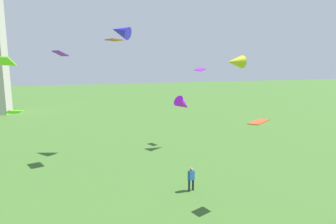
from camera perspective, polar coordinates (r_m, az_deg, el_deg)
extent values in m
cylinder|color=#1E2333|center=(22.68, 4.74, -13.47)|extent=(0.16, 0.16, 0.84)
cylinder|color=#1E2333|center=(22.44, 4.01, -13.73)|extent=(0.16, 0.16, 0.84)
cube|color=#235693|center=(22.27, 4.41, -11.81)|extent=(0.52, 0.42, 0.67)
sphere|color=#A37556|center=(22.11, 4.42, -10.71)|extent=(0.25, 0.25, 0.25)
cube|color=purple|center=(34.21, 6.04, 8.00)|extent=(1.16, 1.36, 0.41)
cone|color=gold|center=(16.84, 12.54, 9.22)|extent=(1.13, 0.91, 0.71)
cube|color=#5CE219|center=(30.76, -27.08, 0.01)|extent=(1.58, 1.50, 0.58)
cone|color=#302AD2|center=(31.71, -9.00, 14.80)|extent=(2.49, 2.35, 1.76)
cube|color=#7FE52A|center=(27.42, -28.42, 8.45)|extent=(1.45, 1.81, 0.78)
cube|color=purple|center=(21.28, -19.65, 10.37)|extent=(1.11, 1.27, 0.37)
cone|color=#AA15E3|center=(32.28, 2.89, 1.46)|extent=(2.41, 1.99, 1.94)
cube|color=#CC5023|center=(19.60, 16.73, -1.78)|extent=(1.38, 1.18, 0.32)
cube|color=#C95013|center=(28.07, -10.17, 13.24)|extent=(1.55, 1.82, 0.16)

